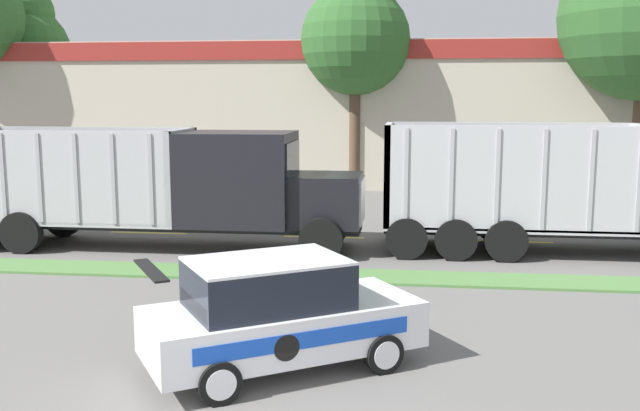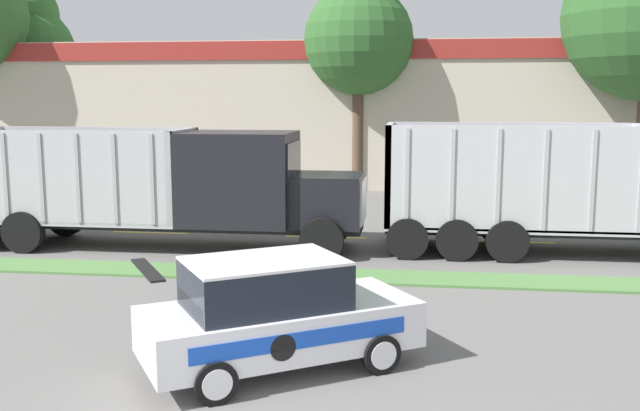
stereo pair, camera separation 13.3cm
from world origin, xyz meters
name	(u,v)px [view 2 (the right image)]	position (x,y,z in m)	size (l,w,h in m)	color
grass_verge	(338,276)	(0.00, 9.32, 0.03)	(120.00, 1.27, 0.06)	#517F42
centre_line_3	(151,233)	(-6.26, 13.95, 0.00)	(2.40, 0.14, 0.01)	yellow
centre_line_4	(326,237)	(-0.86, 13.95, 0.00)	(2.40, 0.14, 0.01)	yellow
centre_line_5	(512,242)	(4.54, 13.95, 0.00)	(2.40, 0.14, 0.01)	yellow
dump_truck_lead	(201,188)	(-4.04, 12.00, 1.66)	(10.89, 2.67, 3.25)	black
rally_car	(275,314)	(-0.36, 3.64, 0.87)	(4.44, 3.70, 1.76)	white
store_building_backdrop	(335,113)	(-2.42, 30.63, 3.29)	(34.41, 12.10, 6.57)	#BCB29E
tree_behind_centre	(27,42)	(-18.31, 28.87, 6.90)	(4.77, 4.77, 10.02)	brown
tree_behind_right	(359,29)	(-0.77, 24.63, 6.97)	(4.71, 4.71, 10.06)	brown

